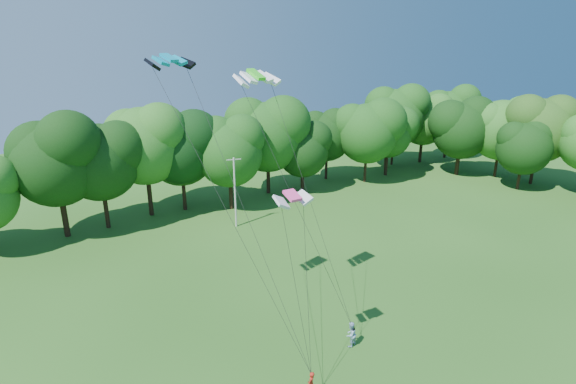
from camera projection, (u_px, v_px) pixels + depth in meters
utility_pole at (235, 192)px, 46.40m from camera, size 1.46×0.50×7.50m
kite_flyer_left at (311, 384)px, 24.78m from camera, size 0.67×0.61×1.54m
kite_flyer_right at (351, 334)px, 28.79m from camera, size 0.98×0.85×1.73m
kite_teal at (169, 58)px, 25.61m from camera, size 2.92×1.79×0.51m
kite_green at (256, 74)px, 27.25m from camera, size 3.04×1.72×0.68m
kite_pink at (292, 195)px, 23.51m from camera, size 2.07×1.06×0.42m
tree_back_center at (180, 146)px, 49.89m from camera, size 8.34×8.34×12.13m
tree_back_east at (388, 123)px, 67.70m from camera, size 7.50×7.50×10.91m
tree_flank_east at (541, 122)px, 59.01m from camera, size 9.31×9.31×13.54m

